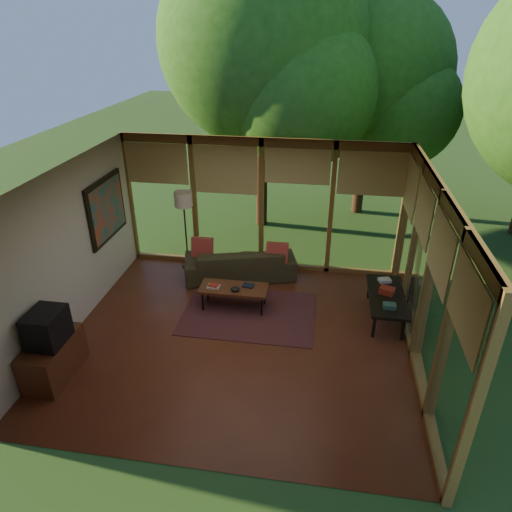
% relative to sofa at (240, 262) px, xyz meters
% --- Properties ---
extents(floor, '(5.50, 5.50, 0.00)m').
position_rel_sofa_xyz_m(floor, '(0.35, -2.00, -0.32)').
color(floor, brown).
rests_on(floor, ground).
extents(ceiling, '(5.50, 5.50, 0.00)m').
position_rel_sofa_xyz_m(ceiling, '(0.35, -2.00, 2.38)').
color(ceiling, white).
rests_on(ceiling, ground).
extents(wall_left, '(0.04, 5.00, 2.70)m').
position_rel_sofa_xyz_m(wall_left, '(-2.40, -2.00, 1.03)').
color(wall_left, beige).
rests_on(wall_left, ground).
extents(wall_front, '(5.50, 0.04, 2.70)m').
position_rel_sofa_xyz_m(wall_front, '(0.35, -4.50, 1.03)').
color(wall_front, beige).
rests_on(wall_front, ground).
extents(window_wall_back, '(5.50, 0.12, 2.70)m').
position_rel_sofa_xyz_m(window_wall_back, '(0.35, 0.50, 1.03)').
color(window_wall_back, brown).
rests_on(window_wall_back, ground).
extents(window_wall_right, '(0.12, 5.00, 2.70)m').
position_rel_sofa_xyz_m(window_wall_right, '(3.10, -2.00, 1.03)').
color(window_wall_right, brown).
rests_on(window_wall_right, ground).
extents(tree_nw, '(4.53, 4.53, 6.47)m').
position_rel_sofa_xyz_m(tree_nw, '(0.03, 2.81, 3.88)').
color(tree_nw, '#3B2315').
rests_on(tree_nw, ground).
extents(tree_ne, '(3.80, 3.80, 5.42)m').
position_rel_sofa_xyz_m(tree_ne, '(2.47, 4.06, 3.19)').
color(tree_ne, '#3B2315').
rests_on(tree_ne, ground).
extents(rug, '(2.32, 1.64, 0.01)m').
position_rel_sofa_xyz_m(rug, '(0.40, -1.30, -0.31)').
color(rug, maroon).
rests_on(rug, floor).
extents(sofa, '(2.33, 1.40, 0.64)m').
position_rel_sofa_xyz_m(sofa, '(0.00, 0.00, 0.00)').
color(sofa, '#3B351D').
rests_on(sofa, floor).
extents(pillow_left, '(0.42, 0.23, 0.44)m').
position_rel_sofa_xyz_m(pillow_left, '(-0.75, -0.05, 0.27)').
color(pillow_left, maroon).
rests_on(pillow_left, sofa).
extents(pillow_right, '(0.42, 0.23, 0.44)m').
position_rel_sofa_xyz_m(pillow_right, '(0.75, -0.05, 0.27)').
color(pillow_right, maroon).
rests_on(pillow_right, sofa).
extents(ct_book_lower, '(0.22, 0.16, 0.03)m').
position_rel_sofa_xyz_m(ct_book_lower, '(-0.25, -1.20, 0.12)').
color(ct_book_lower, beige).
rests_on(ct_book_lower, coffee_table).
extents(ct_book_upper, '(0.19, 0.16, 0.03)m').
position_rel_sofa_xyz_m(ct_book_upper, '(-0.25, -1.20, 0.15)').
color(ct_book_upper, maroon).
rests_on(ct_book_upper, coffee_table).
extents(ct_book_side, '(0.22, 0.18, 0.03)m').
position_rel_sofa_xyz_m(ct_book_side, '(0.35, -1.07, 0.12)').
color(ct_book_side, black).
rests_on(ct_book_side, coffee_table).
extents(ct_bowl, '(0.16, 0.16, 0.07)m').
position_rel_sofa_xyz_m(ct_bowl, '(0.15, -1.25, 0.14)').
color(ct_bowl, black).
rests_on(ct_bowl, coffee_table).
extents(media_cabinet, '(0.50, 1.00, 0.60)m').
position_rel_sofa_xyz_m(media_cabinet, '(-2.12, -3.28, -0.02)').
color(media_cabinet, '#5D2E19').
rests_on(media_cabinet, floor).
extents(television, '(0.45, 0.55, 0.50)m').
position_rel_sofa_xyz_m(television, '(-2.10, -3.28, 0.53)').
color(television, black).
rests_on(television, media_cabinet).
extents(console_book_a, '(0.20, 0.15, 0.07)m').
position_rel_sofa_xyz_m(console_book_a, '(2.75, -1.43, 0.17)').
color(console_book_a, '#335948').
rests_on(console_book_a, side_console).
extents(console_book_b, '(0.29, 0.25, 0.11)m').
position_rel_sofa_xyz_m(console_book_b, '(2.75, -0.98, 0.19)').
color(console_book_b, maroon).
rests_on(console_book_b, side_console).
extents(console_book_c, '(0.25, 0.21, 0.06)m').
position_rel_sofa_xyz_m(console_book_c, '(2.75, -0.58, 0.17)').
color(console_book_c, beige).
rests_on(console_book_c, side_console).
extents(floor_lamp, '(0.36, 0.36, 1.65)m').
position_rel_sofa_xyz_m(floor_lamp, '(-1.17, 0.25, 1.09)').
color(floor_lamp, black).
rests_on(floor_lamp, floor).
extents(coffee_table, '(1.20, 0.50, 0.43)m').
position_rel_sofa_xyz_m(coffee_table, '(0.10, -1.15, 0.07)').
color(coffee_table, '#5D2E19').
rests_on(coffee_table, floor).
extents(side_console, '(0.60, 1.40, 0.46)m').
position_rel_sofa_xyz_m(side_console, '(2.75, -1.03, 0.09)').
color(side_console, black).
rests_on(side_console, floor).
extents(wall_painting, '(0.06, 1.35, 1.15)m').
position_rel_sofa_xyz_m(wall_painting, '(-2.36, -0.60, 1.23)').
color(wall_painting, black).
rests_on(wall_painting, wall_left).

